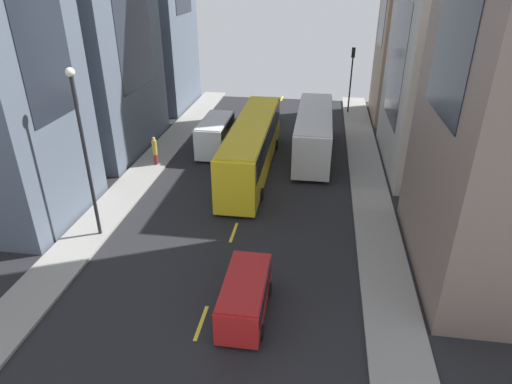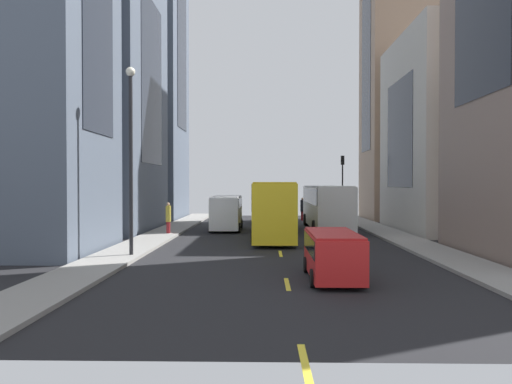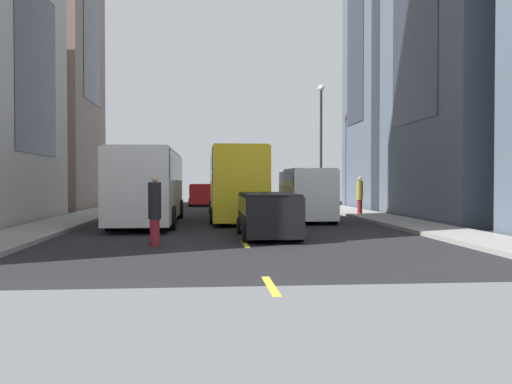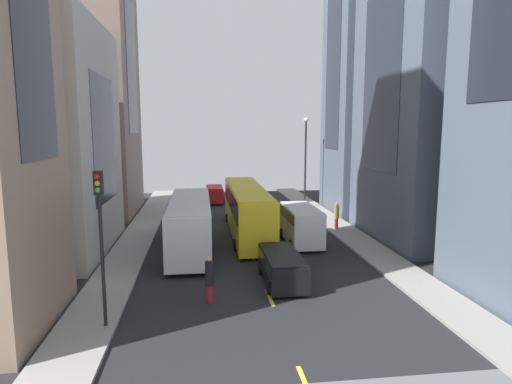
{
  "view_description": "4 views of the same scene",
  "coord_description": "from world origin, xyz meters",
  "px_view_note": "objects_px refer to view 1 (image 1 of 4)",
  "views": [
    {
      "loc": [
        -4.23,
        27.21,
        13.01
      ],
      "look_at": [
        -1.17,
        6.53,
        2.34
      ],
      "focal_mm": 31.03,
      "sensor_mm": 36.0,
      "label": 1
    },
    {
      "loc": [
        0.77,
        29.89,
        3.47
      ],
      "look_at": [
        1.33,
        1.79,
        3.0
      ],
      "focal_mm": 32.28,
      "sensor_mm": 36.0,
      "label": 2
    },
    {
      "loc": [
        -1.22,
        -31.52,
        2.03
      ],
      "look_at": [
        1.96,
        4.18,
        1.27
      ],
      "focal_mm": 38.95,
      "sensor_mm": 36.0,
      "label": 3
    },
    {
      "loc": [
        -3.12,
        -33.25,
        7.9
      ],
      "look_at": [
        1.93,
        6.26,
        2.08
      ],
      "focal_mm": 30.42,
      "sensor_mm": 36.0,
      "label": 4
    }
  ],
  "objects_px": {
    "streetcar_yellow": "(252,142)",
    "delivery_van_white": "(215,133)",
    "car_black_1": "(263,114)",
    "car_red_0": "(245,294)",
    "city_bus_white": "(314,129)",
    "traffic_light_near_corner": "(352,68)",
    "pedestrian_waiting_curb": "(155,150)",
    "pedestrian_crossing_near": "(305,106)"
  },
  "relations": [
    {
      "from": "pedestrian_crossing_near",
      "to": "traffic_light_near_corner",
      "type": "distance_m",
      "value": 5.7
    },
    {
      "from": "car_black_1",
      "to": "pedestrian_waiting_curb",
      "type": "height_order",
      "value": "pedestrian_waiting_curb"
    },
    {
      "from": "city_bus_white",
      "to": "car_red_0",
      "type": "height_order",
      "value": "city_bus_white"
    },
    {
      "from": "delivery_van_white",
      "to": "traffic_light_near_corner",
      "type": "height_order",
      "value": "traffic_light_near_corner"
    },
    {
      "from": "city_bus_white",
      "to": "car_black_1",
      "type": "bearing_deg",
      "value": -54.67
    },
    {
      "from": "delivery_van_white",
      "to": "pedestrian_crossing_near",
      "type": "xyz_separation_m",
      "value": [
        -6.49,
        -9.64,
        -0.36
      ]
    },
    {
      "from": "pedestrian_waiting_curb",
      "to": "streetcar_yellow",
      "type": "bearing_deg",
      "value": 94.84
    },
    {
      "from": "delivery_van_white",
      "to": "streetcar_yellow",
      "type": "bearing_deg",
      "value": 136.46
    },
    {
      "from": "car_black_1",
      "to": "car_red_0",
      "type": "bearing_deg",
      "value": 95.95
    },
    {
      "from": "pedestrian_crossing_near",
      "to": "city_bus_white",
      "type": "bearing_deg",
      "value": 161.65
    },
    {
      "from": "car_red_0",
      "to": "traffic_light_near_corner",
      "type": "height_order",
      "value": "traffic_light_near_corner"
    },
    {
      "from": "pedestrian_waiting_curb",
      "to": "city_bus_white",
      "type": "bearing_deg",
      "value": 112.87
    },
    {
      "from": "streetcar_yellow",
      "to": "pedestrian_crossing_near",
      "type": "xyz_separation_m",
      "value": [
        -3.08,
        -12.88,
        -0.97
      ]
    },
    {
      "from": "streetcar_yellow",
      "to": "car_black_1",
      "type": "xyz_separation_m",
      "value": [
        0.68,
        -10.67,
        -1.19
      ]
    },
    {
      "from": "delivery_van_white",
      "to": "car_black_1",
      "type": "relative_size",
      "value": 1.12
    },
    {
      "from": "pedestrian_crossing_near",
      "to": "traffic_light_near_corner",
      "type": "bearing_deg",
      "value": -88.53
    },
    {
      "from": "traffic_light_near_corner",
      "to": "delivery_van_white",
      "type": "bearing_deg",
      "value": 47.72
    },
    {
      "from": "streetcar_yellow",
      "to": "delivery_van_white",
      "type": "relative_size",
      "value": 2.65
    },
    {
      "from": "streetcar_yellow",
      "to": "traffic_light_near_corner",
      "type": "height_order",
      "value": "traffic_light_near_corner"
    },
    {
      "from": "streetcar_yellow",
      "to": "car_red_0",
      "type": "distance_m",
      "value": 14.72
    },
    {
      "from": "streetcar_yellow",
      "to": "pedestrian_waiting_curb",
      "type": "bearing_deg",
      "value": 2.2
    },
    {
      "from": "pedestrian_crossing_near",
      "to": "car_red_0",
      "type": "bearing_deg",
      "value": 152.53
    },
    {
      "from": "city_bus_white",
      "to": "pedestrian_crossing_near",
      "type": "xyz_separation_m",
      "value": [
        1.07,
        -9.01,
        -0.85
      ]
    },
    {
      "from": "pedestrian_crossing_near",
      "to": "car_black_1",
      "type": "bearing_deg",
      "value": 95.33
    },
    {
      "from": "traffic_light_near_corner",
      "to": "streetcar_yellow",
      "type": "bearing_deg",
      "value": 64.15
    },
    {
      "from": "car_black_1",
      "to": "pedestrian_waiting_curb",
      "type": "bearing_deg",
      "value": 59.69
    },
    {
      "from": "streetcar_yellow",
      "to": "traffic_light_near_corner",
      "type": "relative_size",
      "value": 2.26
    },
    {
      "from": "traffic_light_near_corner",
      "to": "car_red_0",
      "type": "bearing_deg",
      "value": 79.82
    },
    {
      "from": "pedestrian_waiting_curb",
      "to": "traffic_light_near_corner",
      "type": "relative_size",
      "value": 0.34
    },
    {
      "from": "city_bus_white",
      "to": "pedestrian_crossing_near",
      "type": "distance_m",
      "value": 9.12
    },
    {
      "from": "city_bus_white",
      "to": "traffic_light_near_corner",
      "type": "distance_m",
      "value": 11.78
    },
    {
      "from": "delivery_van_white",
      "to": "city_bus_white",
      "type": "bearing_deg",
      "value": -175.29
    },
    {
      "from": "car_red_0",
      "to": "pedestrian_crossing_near",
      "type": "xyz_separation_m",
      "value": [
        -1.13,
        -27.42,
        0.13
      ]
    },
    {
      "from": "car_red_0",
      "to": "pedestrian_crossing_near",
      "type": "distance_m",
      "value": 27.45
    },
    {
      "from": "city_bus_white",
      "to": "car_black_1",
      "type": "distance_m",
      "value": 8.41
    },
    {
      "from": "city_bus_white",
      "to": "delivery_van_white",
      "type": "distance_m",
      "value": 7.6
    },
    {
      "from": "streetcar_yellow",
      "to": "pedestrian_waiting_curb",
      "type": "height_order",
      "value": "streetcar_yellow"
    },
    {
      "from": "car_black_1",
      "to": "traffic_light_near_corner",
      "type": "bearing_deg",
      "value": -151.55
    },
    {
      "from": "pedestrian_crossing_near",
      "to": "pedestrian_waiting_curb",
      "type": "distance_m",
      "value": 16.61
    },
    {
      "from": "car_red_0",
      "to": "pedestrian_crossing_near",
      "type": "height_order",
      "value": "pedestrian_crossing_near"
    },
    {
      "from": "streetcar_yellow",
      "to": "car_red_0",
      "type": "relative_size",
      "value": 3.35
    },
    {
      "from": "city_bus_white",
      "to": "traffic_light_near_corner",
      "type": "height_order",
      "value": "traffic_light_near_corner"
    }
  ]
}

